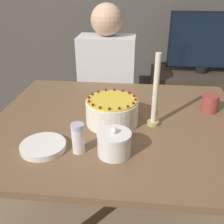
# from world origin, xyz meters

# --- Properties ---
(dining_table) EXTENTS (1.23, 1.04, 0.75)m
(dining_table) POSITION_xyz_m (0.00, 0.00, 0.63)
(dining_table) COLOR brown
(dining_table) RESTS_ON ground_plane
(cake) EXTENTS (0.25, 0.25, 0.13)m
(cake) POSITION_xyz_m (-0.03, -0.02, 0.81)
(cake) COLOR white
(cake) RESTS_ON dining_table
(sugar_bowl) EXTENTS (0.13, 0.13, 0.12)m
(sugar_bowl) POSITION_xyz_m (0.01, -0.27, 0.80)
(sugar_bowl) COLOR white
(sugar_bowl) RESTS_ON dining_table
(sugar_shaker) EXTENTS (0.05, 0.05, 0.12)m
(sugar_shaker) POSITION_xyz_m (-0.14, -0.27, 0.81)
(sugar_shaker) COLOR white
(sugar_shaker) RESTS_ON dining_table
(plate_stack) EXTENTS (0.18, 0.18, 0.02)m
(plate_stack) POSITION_xyz_m (-0.28, -0.27, 0.76)
(plate_stack) COLOR white
(plate_stack) RESTS_ON dining_table
(candle) EXTENTS (0.06, 0.06, 0.34)m
(candle) POSITION_xyz_m (0.17, -0.02, 0.89)
(candle) COLOR tan
(candle) RESTS_ON dining_table
(cup) EXTENTS (0.09, 0.09, 0.09)m
(cup) POSITION_xyz_m (0.46, 0.15, 0.79)
(cup) COLOR #993D33
(cup) RESTS_ON dining_table
(person_man_blue_shirt) EXTENTS (0.40, 0.34, 1.23)m
(person_man_blue_shirt) POSITION_xyz_m (-0.14, 0.72, 0.54)
(person_man_blue_shirt) COLOR #595960
(person_man_blue_shirt) RESTS_ON ground_plane
(side_cabinet) EXTENTS (0.84, 0.45, 0.65)m
(side_cabinet) POSITION_xyz_m (0.63, 1.13, 0.32)
(side_cabinet) COLOR #382D23
(side_cabinet) RESTS_ON ground_plane
(tv_monitor) EXTENTS (0.61, 0.10, 0.50)m
(tv_monitor) POSITION_xyz_m (0.63, 1.13, 0.91)
(tv_monitor) COLOR black
(tv_monitor) RESTS_ON side_cabinet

